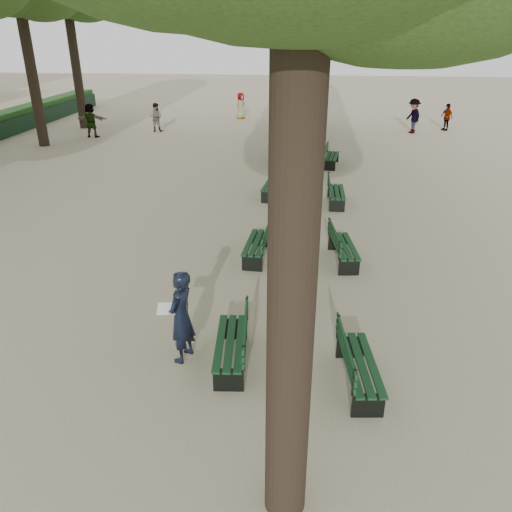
# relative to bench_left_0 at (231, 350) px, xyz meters

# --- Properties ---
(ground) EXTENTS (120.00, 120.00, 0.00)m
(ground) POSITION_rel_bench_left_0_xyz_m (-0.37, -0.87, -0.27)
(ground) COLOR tan
(ground) RESTS_ON ground
(bench_left_0) EXTENTS (0.72, 1.84, 0.92)m
(bench_left_0) POSITION_rel_bench_left_0_xyz_m (0.00, 0.00, 0.00)
(bench_left_0) COLOR black
(bench_left_0) RESTS_ON ground
(bench_left_1) EXTENTS (0.68, 1.83, 0.92)m
(bench_left_1) POSITION_rel_bench_left_0_xyz_m (0.00, 4.58, 0.00)
(bench_left_1) COLOR black
(bench_left_1) RESTS_ON ground
(bench_left_2) EXTENTS (0.74, 1.85, 0.92)m
(bench_left_2) POSITION_rel_bench_left_0_xyz_m (-0.00, 9.90, 0.00)
(bench_left_2) COLOR black
(bench_left_2) RESTS_ON ground
(bench_left_3) EXTENTS (0.58, 1.80, 0.92)m
(bench_left_3) POSITION_rel_bench_left_0_xyz_m (0.00, 15.01, 0.00)
(bench_left_3) COLOR black
(bench_left_3) RESTS_ON ground
(bench_right_0) EXTENTS (0.77, 1.85, 0.92)m
(bench_right_0) POSITION_rel_bench_left_0_xyz_m (2.27, -0.39, 0.00)
(bench_right_0) COLOR black
(bench_right_0) RESTS_ON ground
(bench_right_1) EXTENTS (0.81, 1.86, 0.92)m
(bench_right_1) POSITION_rel_bench_left_0_xyz_m (2.27, 4.59, 0.00)
(bench_right_1) COLOR black
(bench_right_1) RESTS_ON ground
(bench_right_2) EXTENTS (0.59, 1.81, 0.92)m
(bench_right_2) POSITION_rel_bench_left_0_xyz_m (2.27, 9.27, 0.00)
(bench_right_2) COLOR black
(bench_right_2) RESTS_ON ground
(bench_right_3) EXTENTS (0.80, 1.86, 0.92)m
(bench_right_3) POSITION_rel_bench_left_0_xyz_m (2.27, 14.48, 0.00)
(bench_right_3) COLOR black
(bench_right_3) RESTS_ON ground
(man_with_map) EXTENTS (0.70, 0.79, 1.79)m
(man_with_map) POSITION_rel_bench_left_0_xyz_m (-0.90, 0.05, 0.62)
(man_with_map) COLOR black
(man_with_map) RESTS_ON ground
(pedestrian_b) EXTENTS (0.76, 1.30, 1.92)m
(pedestrian_b) POSITION_rel_bench_left_0_xyz_m (7.11, 22.51, 0.69)
(pedestrian_b) COLOR #262628
(pedestrian_b) RESTS_ON ground
(pedestrian_a) EXTENTS (0.81, 0.39, 1.61)m
(pedestrian_a) POSITION_rel_bench_left_0_xyz_m (-7.67, 21.50, 0.53)
(pedestrian_a) COLOR #262628
(pedestrian_a) RESTS_ON ground
(pedestrian_c) EXTENTS (0.69, 0.94, 1.54)m
(pedestrian_c) POSITION_rel_bench_left_0_xyz_m (9.25, 23.59, 0.50)
(pedestrian_c) COLOR #262628
(pedestrian_c) RESTS_ON ground
(pedestrian_d) EXTENTS (0.72, 0.87, 1.67)m
(pedestrian_d) POSITION_rel_bench_left_0_xyz_m (-3.34, 26.39, 0.56)
(pedestrian_d) COLOR #262628
(pedestrian_d) RESTS_ON ground
(pedestrian_e) EXTENTS (1.69, 0.39, 1.82)m
(pedestrian_e) POSITION_rel_bench_left_0_xyz_m (-10.72, 19.46, 0.64)
(pedestrian_e) COLOR #262628
(pedestrian_e) RESTS_ON ground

